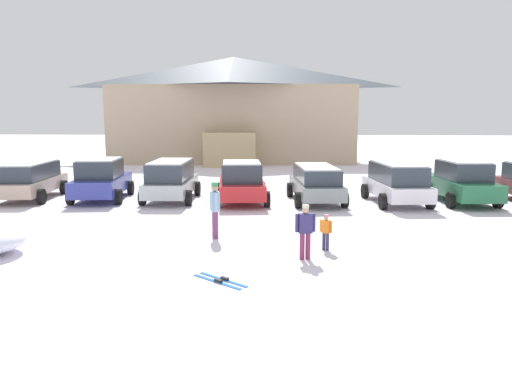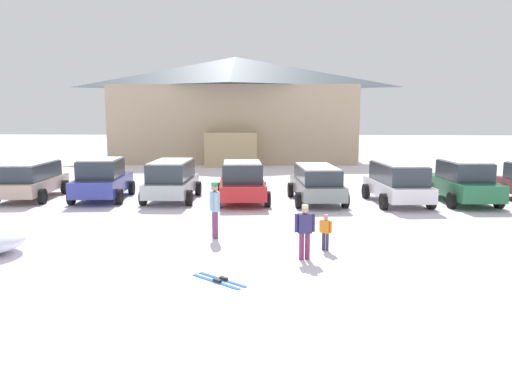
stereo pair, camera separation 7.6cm
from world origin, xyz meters
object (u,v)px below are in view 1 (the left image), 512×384
at_px(parked_beige_suv, 30,179).
at_px(parked_green_coupe, 461,181).
at_px(parked_white_suv, 397,182).
at_px(skier_teen_in_navy_coat, 305,229).
at_px(skier_adult_in_blue_parka, 215,207).
at_px(parked_silver_wagon, 171,179).
at_px(skier_child_in_orange_jacket, 326,230).
at_px(parked_red_sedan, 241,182).
at_px(pair_of_skis, 220,280).
at_px(ski_lodge, 234,109).
at_px(parked_grey_wagon, 316,182).
at_px(parked_blue_hatchback, 101,179).

bearing_deg(parked_beige_suv, parked_green_coupe, -0.10).
relative_size(parked_white_suv, skier_teen_in_navy_coat, 3.11).
bearing_deg(skier_adult_in_blue_parka, parked_green_coupe, 34.40).
bearing_deg(skier_adult_in_blue_parka, parked_white_suv, 42.16).
distance_m(parked_silver_wagon, skier_child_in_orange_jacket, 9.68).
height_order(parked_red_sedan, skier_adult_in_blue_parka, parked_red_sedan).
bearing_deg(skier_child_in_orange_jacket, pair_of_skis, -133.91).
relative_size(ski_lodge, parked_grey_wagon, 4.17).
bearing_deg(parked_red_sedan, skier_teen_in_navy_coat, -75.09).
bearing_deg(parked_white_suv, skier_child_in_orange_jacket, -116.02).
distance_m(parked_grey_wagon, skier_teen_in_navy_coat, 8.46).
relative_size(parked_green_coupe, skier_teen_in_navy_coat, 3.27).
bearing_deg(parked_grey_wagon, parked_green_coupe, 1.72).
xyz_separation_m(parked_blue_hatchback, pair_of_skis, (6.31, -10.39, -0.86)).
bearing_deg(parked_silver_wagon, parked_beige_suv, 179.55).
height_order(parked_blue_hatchback, parked_green_coupe, parked_blue_hatchback).
height_order(parked_red_sedan, skier_teen_in_navy_coat, parked_red_sedan).
distance_m(parked_blue_hatchback, parked_white_suv, 12.46).
xyz_separation_m(ski_lodge, parked_red_sedan, (1.97, -19.32, -3.24)).
xyz_separation_m(parked_beige_suv, pair_of_skis, (9.47, -10.41, -0.85)).
bearing_deg(skier_adult_in_blue_parka, parked_grey_wagon, 61.33).
relative_size(parked_beige_suv, parked_silver_wagon, 1.07).
bearing_deg(parked_blue_hatchback, parked_silver_wagon, -0.37).
xyz_separation_m(ski_lodge, parked_grey_wagon, (5.09, -19.23, -3.25)).
bearing_deg(parked_white_suv, ski_lodge, 113.29).
bearing_deg(skier_teen_in_navy_coat, pair_of_skis, -137.60).
bearing_deg(parked_grey_wagon, parked_silver_wagon, 178.46).
bearing_deg(parked_blue_hatchback, skier_teen_in_navy_coat, -46.13).
distance_m(ski_lodge, parked_grey_wagon, 20.16).
bearing_deg(skier_adult_in_blue_parka, parked_red_sedan, 86.92).
relative_size(parked_silver_wagon, skier_child_in_orange_jacket, 4.23).
distance_m(parked_beige_suv, pair_of_skis, 14.10).
bearing_deg(parked_grey_wagon, parked_blue_hatchback, 178.85).
bearing_deg(skier_adult_in_blue_parka, skier_teen_in_navy_coat, -39.56).
xyz_separation_m(parked_silver_wagon, pair_of_skis, (3.29, -10.37, -0.89)).
bearing_deg(parked_silver_wagon, pair_of_skis, -72.39).
distance_m(parked_beige_suv, skier_adult_in_blue_parka, 11.01).
bearing_deg(pair_of_skis, parked_beige_suv, 132.28).
distance_m(parked_white_suv, skier_adult_in_blue_parka, 9.08).
distance_m(parked_grey_wagon, skier_adult_in_blue_parka, 7.19).
distance_m(skier_teen_in_navy_coat, pair_of_skis, 2.76).
bearing_deg(parked_grey_wagon, parked_red_sedan, -178.29).
bearing_deg(pair_of_skis, skier_child_in_orange_jacket, 46.09).
height_order(ski_lodge, parked_white_suv, ski_lodge).
bearing_deg(parked_beige_suv, pair_of_skis, -47.72).
bearing_deg(skier_teen_in_navy_coat, parked_grey_wagon, 83.91).
bearing_deg(parked_white_suv, parked_green_coupe, 8.17).
height_order(parked_green_coupe, pair_of_skis, parked_green_coupe).
height_order(parked_beige_suv, skier_teen_in_navy_coat, parked_beige_suv).
bearing_deg(skier_adult_in_blue_parka, ski_lodge, 93.67).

